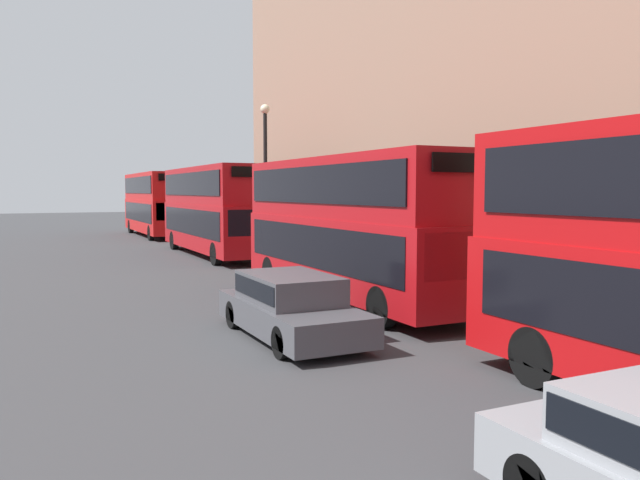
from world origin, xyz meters
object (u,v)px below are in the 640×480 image
Objects in this scene: bus_third_in_queue at (215,207)px; bus_trailing at (156,202)px; pedestrian at (201,226)px; car_hatchback at (291,304)px; bus_second_in_queue at (352,222)px.

bus_trailing is at bearing 90.00° from bus_third_in_queue.
bus_trailing is 6.60× the size of pedestrian.
bus_third_in_queue is at bearing -90.00° from bus_trailing.
bus_trailing reaches higher than car_hatchback.
bus_trailing is 3.84m from pedestrian.
bus_third_in_queue is at bearing -101.71° from pedestrian.
pedestrian is (2.58, -2.33, -1.65)m from bus_trailing.
bus_trailing is 32.56m from car_hatchback.
bus_third_in_queue is at bearing 79.05° from car_hatchback.
bus_second_in_queue is 2.22× the size of car_hatchback.
bus_trailing reaches higher than bus_second_in_queue.
bus_second_in_queue is 26.73m from pedestrian.
car_hatchback is at bearing -96.00° from bus_trailing.
bus_trailing reaches higher than bus_third_in_queue.
bus_second_in_queue is 6.02× the size of pedestrian.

